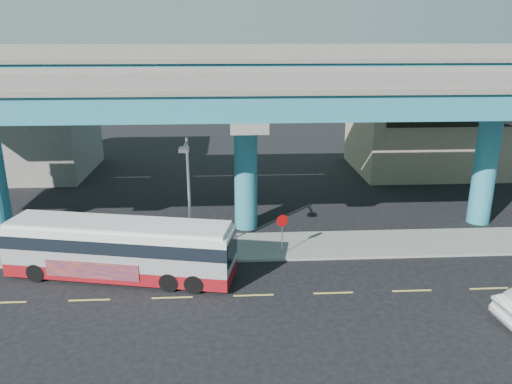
{
  "coord_description": "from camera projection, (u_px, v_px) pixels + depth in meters",
  "views": [
    {
      "loc": [
        -1.16,
        -22.27,
        12.31
      ],
      "look_at": [
        0.37,
        4.0,
        4.01
      ],
      "focal_mm": 35.0,
      "sensor_mm": 36.0,
      "label": 1
    }
  ],
  "objects": [
    {
      "name": "building_concrete",
      "position": [
        20.0,
        125.0,
        45.35
      ],
      "size": [
        12.0,
        10.0,
        9.0
      ],
      "primitive_type": "cube",
      "color": "gray",
      "rests_on": "ground"
    },
    {
      "name": "stop_sign",
      "position": [
        282.0,
        226.0,
        28.48
      ],
      "size": [
        0.7,
        0.26,
        2.43
      ],
      "rotation": [
        0.0,
        0.0,
        -0.07
      ],
      "color": "gray",
      "rests_on": "sidewalk"
    },
    {
      "name": "lane_markings",
      "position": [
        254.0,
        295.0,
        24.68
      ],
      "size": [
        58.0,
        0.12,
        0.01
      ],
      "color": "#D8C64C",
      "rests_on": "ground"
    },
    {
      "name": "street_lamp",
      "position": [
        188.0,
        184.0,
        26.66
      ],
      "size": [
        0.5,
        2.31,
        6.96
      ],
      "color": "gray",
      "rests_on": "sidewalk"
    },
    {
      "name": "building_beige",
      "position": [
        431.0,
        133.0,
        46.79
      ],
      "size": [
        14.0,
        10.23,
        7.0
      ],
      "color": "tan",
      "rests_on": "ground"
    },
    {
      "name": "sidewalk",
      "position": [
        248.0,
        247.0,
        30.18
      ],
      "size": [
        70.0,
        4.0,
        0.15
      ],
      "primitive_type": "cube",
      "color": "gray",
      "rests_on": "ground"
    },
    {
      "name": "ground",
      "position": [
        253.0,
        292.0,
        24.97
      ],
      "size": [
        120.0,
        120.0,
        0.0
      ],
      "primitive_type": "plane",
      "color": "black",
      "rests_on": "ground"
    },
    {
      "name": "viaduct",
      "position": [
        245.0,
        89.0,
        30.89
      ],
      "size": [
        52.0,
        12.4,
        11.7
      ],
      "color": "teal",
      "rests_on": "ground"
    },
    {
      "name": "transit_bus",
      "position": [
        120.0,
        247.0,
        26.09
      ],
      "size": [
        12.32,
        5.03,
        3.1
      ],
      "rotation": [
        0.0,
        0.0,
        -0.21
      ],
      "color": "maroon",
      "rests_on": "ground"
    }
  ]
}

